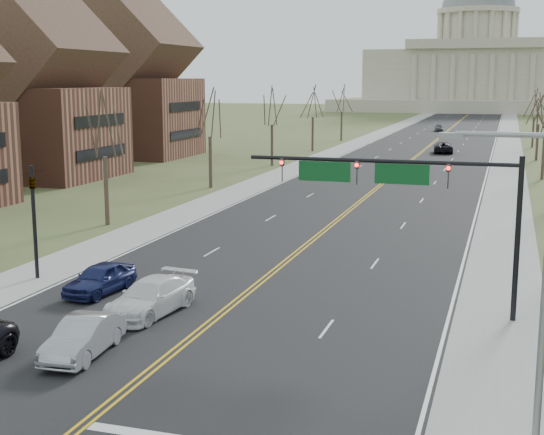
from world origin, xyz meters
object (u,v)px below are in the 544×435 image
Objects in this scene: signal_mast at (400,185)px; car_sb_inner_lead at (83,337)px; street_light at (535,284)px; signal_left at (34,209)px; car_far_nb at (443,147)px; car_sb_outer_second at (100,278)px; car_sb_inner_second at (151,297)px; car_far_sb at (439,128)px.

signal_mast reaches higher than car_sb_inner_lead.
street_light is (5.29, -13.50, -0.54)m from signal_mast.
signal_left is 1.05× the size of car_far_nb.
car_sb_outer_second is at bearing 148.61° from street_light.
car_far_sb is (1.36, 127.69, -0.06)m from car_sb_inner_second.
car_sb_inner_second is 1.22× the size of car_sb_outer_second.
car_sb_inner_lead is 1.07× the size of car_far_sb.
street_light is 23.37m from car_sb_outer_second.
street_light is at bearing -68.59° from signal_mast.
car_sb_inner_lead is at bearing 80.66° from car_far_nb.
signal_mast is 1.34× the size of street_light.
car_sb_inner_second is at bearing -24.23° from car_sb_outer_second.
car_far_sb is at bearing -89.44° from car_far_nb.
signal_mast is at bearing 36.79° from car_sb_inner_lead.
street_light is 138.20m from car_far_sb.
car_sb_outer_second is (-3.85, 2.27, -0.03)m from car_sb_inner_second.
signal_left is at bearing 167.83° from car_sb_outer_second.
car_sb_inner_lead is 1.02× the size of car_sb_outer_second.
car_sb_inner_lead is at bearing -57.93° from car_sb_outer_second.
signal_mast is 19.06m from signal_left.
signal_left is 9.77m from car_sb_inner_second.
car_sb_inner_lead reaches higher than car_far_sb.
signal_mast is at bearing 87.98° from car_far_nb.
signal_mast is 14.51m from street_light.
car_far_nb is at bearing -90.35° from car_far_sb.
signal_left is at bearing 163.07° from car_sb_inner_second.
signal_mast is 77.39m from car_far_nb.
car_far_nb is 1.36× the size of car_far_sb.
car_sb_inner_second is 81.15m from car_far_nb.
street_light is 1.69× the size of car_sb_inner_second.
car_sb_outer_second reaches higher than car_sb_inner_lead.
car_sb_outer_second is (-19.58, 11.95, -4.46)m from street_light.
car_far_sb is at bearing 94.19° from signal_mast.
street_light is 2.06× the size of car_sb_outer_second.
signal_left is at bearing 127.38° from car_sb_inner_lead.
street_light reaches higher than car_sb_inner_lead.
car_sb_inner_lead is 5.50m from car_sb_inner_second.
street_light is 2.02× the size of car_sb_inner_lead.
car_sb_outer_second is at bearing 111.11° from car_sb_inner_lead.
car_sb_inner_lead is at bearing -47.93° from signal_left.
street_light is at bearing -29.12° from signal_left.
car_far_nb is at bearing 92.93° from car_sb_inner_second.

